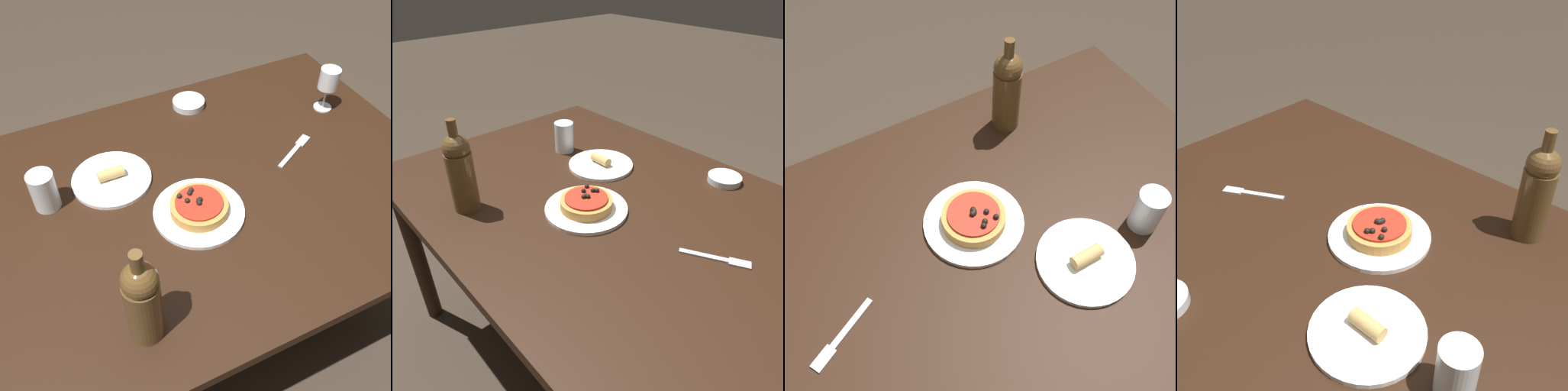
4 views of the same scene
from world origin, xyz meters
TOP-DOWN VIEW (x-y plane):
  - ground_plane at (0.00, 0.00)m, footprint 14.00×14.00m
  - dining_table at (0.00, 0.00)m, footprint 1.46×0.98m
  - dinner_plate at (-0.02, -0.08)m, footprint 0.25×0.25m
  - pizza at (-0.02, -0.08)m, footprint 0.16×0.16m
  - wine_bottle at (-0.27, -0.33)m, footprint 0.08×0.08m
  - water_cup at (-0.38, 0.13)m, footprint 0.07×0.07m
  - fork at (0.36, 0.03)m, footprint 0.16×0.10m
  - side_plate at (-0.19, 0.14)m, footprint 0.23×0.23m

SIDE VIEW (x-z plane):
  - ground_plane at x=0.00m, z-range 0.00..0.00m
  - dining_table at x=0.00m, z-range 0.29..1.04m
  - fork at x=0.36m, z-range 0.75..0.75m
  - dinner_plate at x=-0.02m, z-range 0.75..0.76m
  - side_plate at x=-0.19m, z-range 0.73..0.78m
  - pizza at x=-0.02m, z-range 0.75..0.80m
  - water_cup at x=-0.38m, z-range 0.75..0.86m
  - wine_bottle at x=-0.27m, z-range 0.73..1.01m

